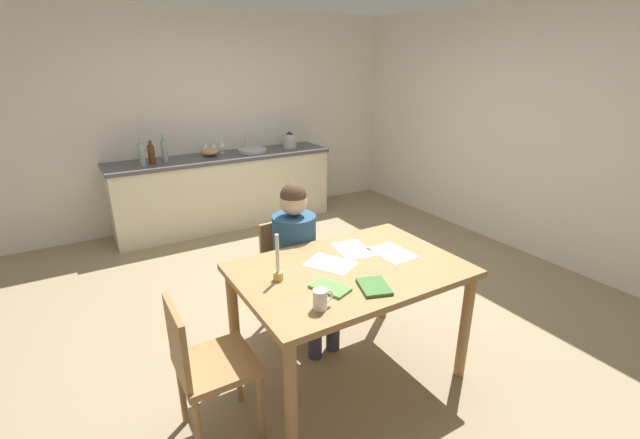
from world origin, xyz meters
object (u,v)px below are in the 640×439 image
stovetop_kettle (290,140)px  wine_glass_by_kettle (214,145)px  coffee_mug (321,299)px  chair_at_table (290,271)px  bottle_wine_red (164,151)px  bottle_oil (142,154)px  candlestick (278,267)px  sink_unit (252,150)px  dining_table (350,283)px  book_magazine (374,287)px  bottle_vinegar (151,154)px  person_seated (299,253)px  book_cookery (330,288)px  wine_glass_near_sink (222,144)px  wine_glass_back_left (205,146)px  mixing_bowl (210,152)px  chair_side_empty (205,364)px

stovetop_kettle → wine_glass_by_kettle: stovetop_kettle is taller
coffee_mug → chair_at_table: bearing=72.1°
bottle_wine_red → chair_at_table: bearing=-81.3°
chair_at_table → bottle_oil: (-0.62, 2.34, 0.56)m
chair_at_table → bottle_wine_red: (-0.37, 2.40, 0.56)m
candlestick → bottle_wine_red: bearing=89.6°
sink_unit → dining_table: bearing=-101.7°
stovetop_kettle → wine_glass_by_kettle: bearing=171.4°
book_magazine → wine_glass_by_kettle: wine_glass_by_kettle is taller
chair_at_table → bottle_wine_red: size_ratio=2.70×
candlestick → bottle_vinegar: bearing=92.3°
person_seated → wine_glass_by_kettle: 2.76m
book_cookery → bottle_oil: size_ratio=0.71×
wine_glass_near_sink → wine_glass_back_left: size_ratio=1.00×
candlestick → dining_table: bearing=-10.6°
bottle_vinegar → bottle_wine_red: bottle_wine_red is taller
book_cookery → wine_glass_back_left: wine_glass_back_left is taller
bottle_vinegar → wine_glass_back_left: size_ratio=1.70×
sink_unit → wine_glass_near_sink: 0.39m
candlestick → mixing_bowl: bearing=79.6°
mixing_bowl → bottle_vinegar: bearing=-172.6°
mixing_bowl → wine_glass_back_left: bearing=104.7°
coffee_mug → candlestick: size_ratio=0.41×
person_seated → chair_side_empty: 1.11m
chair_side_empty → bottle_oil: 3.16m
bottle_wine_red → wine_glass_by_kettle: bottle_wine_red is taller
coffee_mug → bottle_vinegar: (-0.18, 3.42, 0.16)m
chair_at_table → bottle_oil: size_ratio=2.75×
mixing_bowl → wine_glass_by_kettle: size_ratio=1.41×
dining_table → book_cookery: bearing=-146.5°
bottle_oil → mixing_bowl: 0.82m
chair_side_empty → coffee_mug: (0.56, -0.26, 0.36)m
coffee_mug → mixing_bowl: (0.51, 3.51, 0.10)m
coffee_mug → bottle_vinegar: 3.43m
person_seated → coffee_mug: (-0.34, -0.87, 0.17)m
bottle_oil → bottle_wine_red: bearing=14.0°
book_magazine → wine_glass_back_left: bearing=106.6°
chair_side_empty → wine_glass_by_kettle: 3.58m
bottle_vinegar → person_seated: bearing=-78.4°
mixing_bowl → bottle_wine_red: bearing=-170.9°
chair_at_table → wine_glass_near_sink: bearing=81.8°
dining_table → wine_glass_by_kettle: bearing=86.5°
candlestick → mixing_bowl: size_ratio=1.32×
wine_glass_back_left → wine_glass_near_sink: bearing=0.0°
sink_unit → wine_glass_back_left: sink_unit is taller
coffee_mug → book_cookery: 0.21m
chair_side_empty → sink_unit: size_ratio=2.43×
sink_unit → bottle_wine_red: size_ratio=1.14×
dining_table → wine_glass_near_sink: wine_glass_near_sink is taller
coffee_mug → stovetop_kettle: stovetop_kettle is taller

